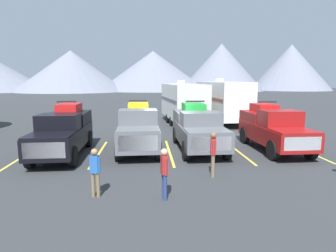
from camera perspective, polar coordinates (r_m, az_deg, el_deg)
The scene contains 16 objects.
ground_plane at distance 15.34m, azimuth 0.20°, elevation -4.86°, with size 240.00×240.00×0.00m, color #2D3033.
pickup_truck_a at distance 15.25m, azimuth -19.73°, elevation -0.90°, with size 2.15×5.76×2.62m.
pickup_truck_b at distance 15.32m, azimuth -5.82°, elevation -0.30°, with size 2.22×5.42×2.59m.
pickup_truck_c at distance 15.53m, azimuth 5.83°, elevation -0.29°, with size 2.30×5.65×2.55m.
pickup_truck_d at distance 16.38m, azimuth 19.85°, elevation -0.28°, with size 2.21×5.47×2.53m.
lot_stripe_a at distance 16.20m, azimuth -25.98°, elevation -5.02°, with size 0.12×5.50×0.01m, color gold.
lot_stripe_b at distance 15.23m, azimuth -13.33°, elevation -5.19°, with size 0.12×5.50×0.01m, color gold.
lot_stripe_c at distance 15.08m, azimuth 0.28°, elevation -5.09°, with size 0.12×5.50×0.01m, color gold.
lot_stripe_d at distance 15.76m, azimuth 13.42°, elevation -4.72°, with size 0.12×5.50×0.01m, color gold.
lot_stripe_e at distance 17.18m, azimuth 24.91°, elevation -4.19°, with size 0.12×5.50×0.01m, color gold.
camper_trailer_a at distance 24.49m, azimuth 2.96°, elevation 4.87°, with size 3.23×8.86×3.64m.
camper_trailer_b at distance 25.44m, azimuth 10.64°, elevation 5.09°, with size 3.28×8.87×3.82m.
person_a at distance 9.01m, azimuth -0.72°, elevation -8.68°, with size 0.24×0.35×1.62m.
person_b at distance 11.22m, azimuth 8.83°, elevation -4.91°, with size 0.24×0.38×1.73m.
person_c at distance 9.49m, azimuth -14.12°, elevation -8.24°, with size 0.34×0.21×1.57m.
mountain_ridge at distance 103.66m, azimuth -6.45°, elevation 10.83°, with size 142.00×45.83×16.75m.
Camera 1 is at (-1.14, -14.85, 3.66)m, focal length 31.10 mm.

